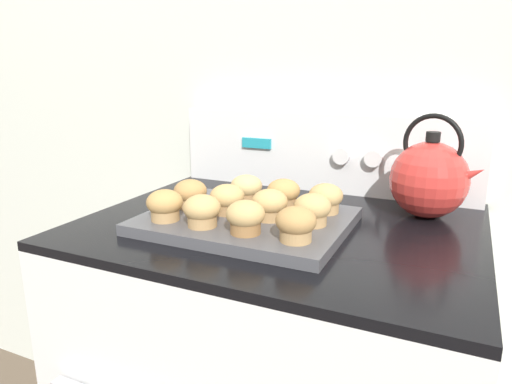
{
  "coord_description": "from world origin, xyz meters",
  "views": [
    {
      "loc": [
        0.33,
        -0.5,
        1.21
      ],
      "look_at": [
        -0.04,
        0.3,
        0.97
      ],
      "focal_mm": 32.0,
      "sensor_mm": 36.0,
      "label": 1
    }
  ],
  "objects_px": {
    "muffin_r0_c0": "(165,205)",
    "muffin_r1_c2": "(268,204)",
    "muffin_r1_c3": "(312,209)",
    "tea_kettle": "(430,178)",
    "muffin_r2_c1": "(246,188)",
    "muffin_pan": "(247,221)",
    "muffin_r0_c2": "(245,217)",
    "muffin_r0_c1": "(202,211)",
    "muffin_r2_c2": "(284,193)",
    "muffin_r1_c1": "(227,199)",
    "muffin_r2_c3": "(326,198)",
    "muffin_r0_c3": "(296,224)",
    "muffin_r1_c0": "(190,194)"
  },
  "relations": [
    {
      "from": "muffin_r0_c0",
      "to": "muffin_r2_c3",
      "type": "relative_size",
      "value": 1.0
    },
    {
      "from": "muffin_r2_c1",
      "to": "tea_kettle",
      "type": "bearing_deg",
      "value": 18.81
    },
    {
      "from": "muffin_r0_c1",
      "to": "muffin_r1_c1",
      "type": "relative_size",
      "value": 1.0
    },
    {
      "from": "muffin_r0_c0",
      "to": "muffin_r2_c1",
      "type": "relative_size",
      "value": 1.0
    },
    {
      "from": "muffin_r1_c3",
      "to": "muffin_r0_c0",
      "type": "bearing_deg",
      "value": -160.97
    },
    {
      "from": "muffin_pan",
      "to": "muffin_r0_c2",
      "type": "xyz_separation_m",
      "value": [
        0.04,
        -0.09,
        0.04
      ]
    },
    {
      "from": "tea_kettle",
      "to": "muffin_pan",
      "type": "bearing_deg",
      "value": -146.12
    },
    {
      "from": "muffin_pan",
      "to": "muffin_r1_c1",
      "type": "distance_m",
      "value": 0.06
    },
    {
      "from": "muffin_r0_c1",
      "to": "muffin_r2_c1",
      "type": "bearing_deg",
      "value": 89.31
    },
    {
      "from": "muffin_r0_c0",
      "to": "muffin_r1_c2",
      "type": "relative_size",
      "value": 1.0
    },
    {
      "from": "muffin_r1_c3",
      "to": "tea_kettle",
      "type": "bearing_deg",
      "value": 49.08
    },
    {
      "from": "muffin_pan",
      "to": "muffin_r0_c0",
      "type": "distance_m",
      "value": 0.16
    },
    {
      "from": "muffin_r1_c0",
      "to": "muffin_r0_c0",
      "type": "bearing_deg",
      "value": -89.28
    },
    {
      "from": "muffin_r1_c0",
      "to": "muffin_pan",
      "type": "bearing_deg",
      "value": -0.78
    },
    {
      "from": "muffin_r1_c0",
      "to": "muffin_r1_c2",
      "type": "height_order",
      "value": "same"
    },
    {
      "from": "muffin_r1_c2",
      "to": "muffin_r2_c3",
      "type": "distance_m",
      "value": 0.13
    },
    {
      "from": "muffin_r0_c1",
      "to": "muffin_r0_c2",
      "type": "bearing_deg",
      "value": -0.24
    },
    {
      "from": "muffin_r1_c0",
      "to": "muffin_r1_c2",
      "type": "relative_size",
      "value": 1.0
    },
    {
      "from": "muffin_pan",
      "to": "muffin_r1_c2",
      "type": "xyz_separation_m",
      "value": [
        0.05,
        -0.0,
        0.04
      ]
    },
    {
      "from": "muffin_r0_c1",
      "to": "muffin_r0_c3",
      "type": "bearing_deg",
      "value": 0.44
    },
    {
      "from": "muffin_r1_c2",
      "to": "muffin_r2_c2",
      "type": "height_order",
      "value": "same"
    },
    {
      "from": "muffin_r0_c0",
      "to": "muffin_r1_c0",
      "type": "relative_size",
      "value": 1.0
    },
    {
      "from": "muffin_r2_c1",
      "to": "muffin_r2_c2",
      "type": "xyz_separation_m",
      "value": [
        0.09,
        -0.0,
        0.0
      ]
    },
    {
      "from": "muffin_r1_c2",
      "to": "muffin_r1_c1",
      "type": "bearing_deg",
      "value": -179.8
    },
    {
      "from": "muffin_r0_c1",
      "to": "muffin_r2_c2",
      "type": "bearing_deg",
      "value": 63.34
    },
    {
      "from": "muffin_r1_c2",
      "to": "muffin_r0_c1",
      "type": "bearing_deg",
      "value": -136.31
    },
    {
      "from": "muffin_r0_c2",
      "to": "muffin_r2_c2",
      "type": "relative_size",
      "value": 1.0
    },
    {
      "from": "muffin_r0_c2",
      "to": "muffin_r0_c3",
      "type": "relative_size",
      "value": 1.0
    },
    {
      "from": "muffin_r0_c2",
      "to": "muffin_r1_c0",
      "type": "bearing_deg",
      "value": 151.83
    },
    {
      "from": "muffin_r0_c1",
      "to": "muffin_pan",
      "type": "bearing_deg",
      "value": 62.88
    },
    {
      "from": "muffin_r0_c1",
      "to": "muffin_r2_c1",
      "type": "height_order",
      "value": "same"
    },
    {
      "from": "muffin_r1_c2",
      "to": "muffin_r2_c3",
      "type": "xyz_separation_m",
      "value": [
        0.09,
        0.09,
        0.0
      ]
    },
    {
      "from": "muffin_r0_c1",
      "to": "muffin_r0_c3",
      "type": "distance_m",
      "value": 0.18
    },
    {
      "from": "muffin_r2_c3",
      "to": "muffin_r2_c2",
      "type": "bearing_deg",
      "value": 178.59
    },
    {
      "from": "tea_kettle",
      "to": "muffin_r1_c3",
      "type": "bearing_deg",
      "value": -130.92
    },
    {
      "from": "muffin_r0_c0",
      "to": "muffin_r0_c3",
      "type": "bearing_deg",
      "value": 0.07
    },
    {
      "from": "muffin_r0_c1",
      "to": "tea_kettle",
      "type": "xyz_separation_m",
      "value": [
        0.37,
        0.31,
        0.03
      ]
    },
    {
      "from": "muffin_r1_c1",
      "to": "muffin_r2_c2",
      "type": "height_order",
      "value": "same"
    },
    {
      "from": "muffin_r1_c1",
      "to": "muffin_r2_c1",
      "type": "bearing_deg",
      "value": 91.51
    },
    {
      "from": "muffin_r0_c2",
      "to": "muffin_r1_c2",
      "type": "height_order",
      "value": "same"
    },
    {
      "from": "muffin_pan",
      "to": "muffin_r2_c1",
      "type": "height_order",
      "value": "muffin_r2_c1"
    },
    {
      "from": "muffin_r0_c3",
      "to": "muffin_r1_c3",
      "type": "xyz_separation_m",
      "value": [
        -0.0,
        0.09,
        0.0
      ]
    },
    {
      "from": "muffin_r0_c3",
      "to": "muffin_r1_c1",
      "type": "relative_size",
      "value": 1.0
    },
    {
      "from": "muffin_r1_c2",
      "to": "muffin_pan",
      "type": "bearing_deg",
      "value": 177.61
    },
    {
      "from": "muffin_r0_c3",
      "to": "tea_kettle",
      "type": "distance_m",
      "value": 0.36
    },
    {
      "from": "muffin_r0_c1",
      "to": "tea_kettle",
      "type": "bearing_deg",
      "value": 39.83
    },
    {
      "from": "muffin_r0_c2",
      "to": "muffin_r1_c0",
      "type": "distance_m",
      "value": 0.2
    },
    {
      "from": "muffin_r0_c2",
      "to": "muffin_r1_c3",
      "type": "distance_m",
      "value": 0.13
    },
    {
      "from": "muffin_r1_c2",
      "to": "muffin_r2_c1",
      "type": "relative_size",
      "value": 1.0
    },
    {
      "from": "muffin_r1_c3",
      "to": "muffin_r2_c3",
      "type": "xyz_separation_m",
      "value": [
        0.0,
        0.09,
        0.0
      ]
    }
  ]
}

